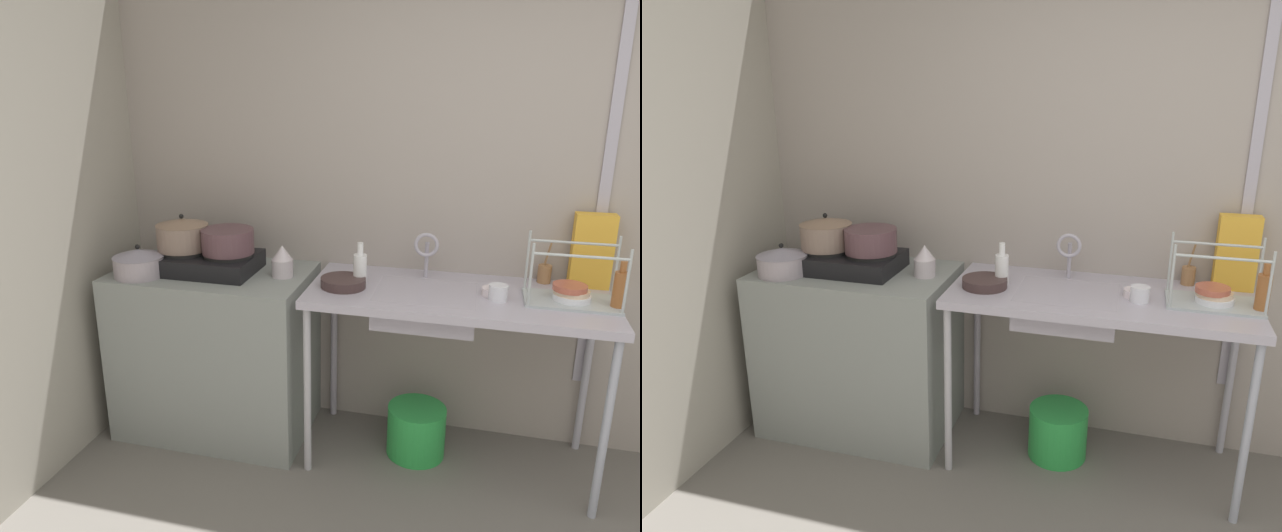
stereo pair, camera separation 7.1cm
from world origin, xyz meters
The scene contains 20 objects.
wall_back centered at (0.00, 1.90, 1.23)m, with size 5.45×0.10×2.47m, color #9F958D.
wall_metal_strip centered at (0.11, 1.84, 1.36)m, with size 0.05×0.01×1.97m, color #AAA3B4.
counter_concrete centered at (-1.73, 1.54, 0.45)m, with size 0.99×0.61×0.89m, color gray.
counter_sink centered at (-0.51, 1.54, 0.82)m, with size 1.37×0.61×0.89m.
stove centered at (-1.77, 1.54, 0.94)m, with size 0.52×0.36×0.11m.
pot_on_left_burner centered at (-1.89, 1.54, 1.08)m, with size 0.27×0.27×0.18m.
pot_on_right_burner centered at (-1.64, 1.54, 1.06)m, with size 0.26×0.26×0.12m.
pot_beside_stove centered at (-2.06, 1.38, 0.96)m, with size 0.25×0.25×0.16m.
percolator centered at (-1.36, 1.55, 0.97)m, with size 0.11×0.11×0.16m.
sink_basin centered at (-0.65, 1.52, 0.82)m, with size 0.46×0.37×0.14m, color #AAA3B4.
faucet centered at (-0.67, 1.69, 1.05)m, with size 0.12×0.07×0.24m.
frying_pan centered at (-1.03, 1.48, 0.91)m, with size 0.21×0.21×0.04m, color #3C2B2B.
dish_rack centered at (-0.02, 1.54, 0.93)m, with size 0.40×0.24×0.29m.
cup_by_rack centered at (-0.33, 1.49, 0.93)m, with size 0.08×0.08×0.07m, color white.
small_bowl_on_drainboard centered at (-0.35, 1.54, 0.91)m, with size 0.10×0.10×0.04m, color white.
bottle_by_sink centered at (-0.97, 1.54, 0.97)m, with size 0.06×0.06×0.21m.
bottle_by_rack centered at (0.16, 1.50, 0.98)m, with size 0.06×0.06×0.21m.
cereal_box centered at (0.08, 1.79, 1.07)m, with size 0.18×0.08×0.35m, color gold.
utensil_jar centered at (-0.11, 1.79, 0.94)m, with size 0.06×0.06×0.20m.
bucket_on_floor centered at (-0.66, 1.55, 0.13)m, with size 0.29×0.29×0.26m, color green.
Camera 2 is at (-0.38, -1.11, 1.83)m, focal length 33.54 mm.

